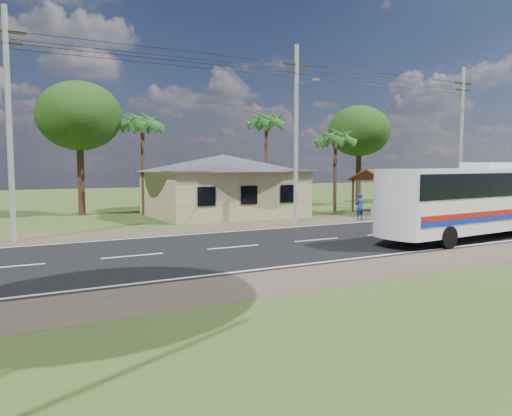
% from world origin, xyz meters
% --- Properties ---
extents(ground, '(120.00, 120.00, 0.00)m').
position_xyz_m(ground, '(0.00, 0.00, 0.00)').
color(ground, '#314D1B').
rests_on(ground, ground).
extents(road, '(120.00, 16.00, 0.03)m').
position_xyz_m(road, '(0.00, 0.00, 0.01)').
color(road, black).
rests_on(road, ground).
extents(house, '(12.40, 10.00, 5.00)m').
position_xyz_m(house, '(1.00, 13.00, 2.64)').
color(house, tan).
rests_on(house, ground).
extents(waiting_shed, '(5.20, 4.48, 3.35)m').
position_xyz_m(waiting_shed, '(13.00, 8.50, 2.73)').
color(waiting_shed, '#362513').
rests_on(waiting_shed, ground).
extents(concrete_barrier, '(7.00, 0.30, 0.90)m').
position_xyz_m(concrete_barrier, '(12.00, 5.60, 0.45)').
color(concrete_barrier, '#9E9E99').
rests_on(concrete_barrier, ground).
extents(utility_poles, '(32.80, 2.22, 11.00)m').
position_xyz_m(utility_poles, '(2.67, 6.49, 5.77)').
color(utility_poles, '#9E9E99').
rests_on(utility_poles, ground).
extents(palm_near, '(2.80, 2.80, 6.70)m').
position_xyz_m(palm_near, '(9.50, 11.00, 5.71)').
color(palm_near, '#47301E').
rests_on(palm_near, ground).
extents(palm_mid, '(2.80, 2.80, 8.20)m').
position_xyz_m(palm_mid, '(6.00, 15.50, 7.16)').
color(palm_mid, '#47301E').
rests_on(palm_mid, ground).
extents(palm_far, '(2.80, 2.80, 7.70)m').
position_xyz_m(palm_far, '(-4.00, 16.00, 6.68)').
color(palm_far, '#47301E').
rests_on(palm_far, ground).
extents(tree_behind_house, '(6.00, 6.00, 9.61)m').
position_xyz_m(tree_behind_house, '(-8.00, 18.00, 7.12)').
color(tree_behind_house, '#47301E').
rests_on(tree_behind_house, ground).
extents(tree_behind_shed, '(5.60, 5.60, 9.02)m').
position_xyz_m(tree_behind_shed, '(16.00, 16.00, 6.68)').
color(tree_behind_shed, '#47301E').
rests_on(tree_behind_shed, ground).
extents(coach_bus, '(12.36, 3.57, 3.79)m').
position_xyz_m(coach_bus, '(7.53, -3.27, 2.16)').
color(coach_bus, silver).
rests_on(coach_bus, ground).
extents(motorcycle, '(1.69, 0.75, 0.86)m').
position_xyz_m(motorcycle, '(12.76, 7.35, 0.43)').
color(motorcycle, black).
rests_on(motorcycle, ground).
extents(person, '(0.69, 0.49, 1.80)m').
position_xyz_m(person, '(7.70, 5.97, 0.90)').
color(person, navy).
rests_on(person, ground).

